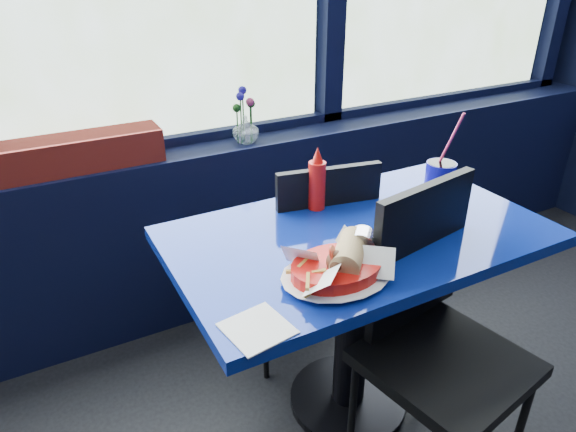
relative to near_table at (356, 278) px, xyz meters
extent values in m
cube|color=black|center=(-0.30, 0.87, -0.17)|extent=(5.00, 0.26, 0.80)
cube|color=black|center=(-0.30, 0.95, 0.24)|extent=(4.80, 0.08, 0.06)
cylinder|color=black|center=(0.00, 0.00, -0.55)|extent=(0.44, 0.44, 0.03)
cylinder|color=black|center=(0.00, 0.00, -0.23)|extent=(0.12, 0.12, 0.68)
cube|color=navy|center=(0.00, 0.00, 0.16)|extent=(1.20, 0.70, 0.04)
cube|color=black|center=(0.07, -0.36, -0.11)|extent=(0.50, 0.50, 0.04)
cube|color=black|center=(0.11, -0.16, 0.15)|extent=(0.41, 0.10, 0.47)
cylinder|color=black|center=(-0.14, -0.21, -0.35)|extent=(0.02, 0.02, 0.44)
cylinder|color=black|center=(0.29, -0.51, -0.35)|extent=(0.02, 0.02, 0.44)
cylinder|color=black|center=(0.22, -0.15, -0.35)|extent=(0.02, 0.02, 0.44)
cube|color=black|center=(-0.02, 0.40, -0.14)|extent=(0.47, 0.47, 0.04)
cube|color=black|center=(0.02, 0.21, 0.10)|extent=(0.38, 0.10, 0.44)
cylinder|color=black|center=(0.18, 0.54, -0.36)|extent=(0.02, 0.02, 0.41)
cylinder|color=black|center=(0.12, 0.20, -0.36)|extent=(0.02, 0.02, 0.41)
cylinder|color=black|center=(-0.16, 0.60, -0.36)|extent=(0.02, 0.02, 0.41)
cylinder|color=black|center=(-0.22, 0.26, -0.36)|extent=(0.02, 0.02, 0.41)
cube|color=maroon|center=(-0.72, 0.85, 0.30)|extent=(0.64, 0.16, 0.13)
imported|color=silver|center=(-0.03, 0.82, 0.29)|extent=(0.14, 0.15, 0.12)
cylinder|color=#1E5919|center=(-0.05, 0.82, 0.33)|extent=(0.01, 0.01, 0.19)
sphere|color=#261CA5|center=(-0.05, 0.82, 0.44)|extent=(0.04, 0.04, 0.04)
cylinder|color=#1E5919|center=(-0.01, 0.80, 0.31)|extent=(0.01, 0.01, 0.17)
sphere|color=#BF3867|center=(-0.01, 0.80, 0.41)|extent=(0.04, 0.04, 0.04)
cylinder|color=#1E5919|center=(-0.03, 0.84, 0.34)|extent=(0.01, 0.01, 0.21)
sphere|color=#261CA5|center=(-0.03, 0.84, 0.46)|extent=(0.04, 0.04, 0.04)
cylinder|color=#1E5919|center=(-0.06, 0.83, 0.30)|extent=(0.01, 0.01, 0.14)
sphere|color=#1E5919|center=(-0.06, 0.83, 0.39)|extent=(0.04, 0.04, 0.04)
cylinder|color=#1E5919|center=(0.00, 0.82, 0.31)|extent=(0.01, 0.01, 0.15)
sphere|color=#1E5919|center=(0.00, 0.82, 0.40)|extent=(0.04, 0.04, 0.04)
cylinder|color=red|center=(-0.21, -0.19, 0.21)|extent=(0.34, 0.34, 0.05)
cylinder|color=white|center=(-0.21, -0.19, 0.20)|extent=(0.33, 0.33, 0.00)
cylinder|color=white|center=(-0.11, -0.15, 0.24)|extent=(0.11, 0.10, 0.09)
sphere|color=brown|center=(-0.22, -0.21, 0.25)|extent=(0.06, 0.06, 0.06)
cylinder|color=#B42413|center=(-0.23, -0.20, 0.27)|extent=(0.06, 0.06, 0.01)
cylinder|color=red|center=(-0.04, 0.21, 0.27)|extent=(0.06, 0.06, 0.17)
cone|color=red|center=(-0.04, 0.21, 0.38)|extent=(0.04, 0.04, 0.05)
cylinder|color=#0F0D90|center=(0.34, 0.02, 0.26)|extent=(0.10, 0.10, 0.16)
cylinder|color=black|center=(0.34, 0.02, 0.34)|extent=(0.09, 0.09, 0.01)
cylinder|color=#FA346F|center=(0.35, 0.02, 0.41)|extent=(0.04, 0.08, 0.22)
cube|color=white|center=(-0.49, -0.28, 0.18)|extent=(0.16, 0.16, 0.00)
camera|label=1|loc=(-0.88, -1.15, 0.97)|focal=32.00mm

